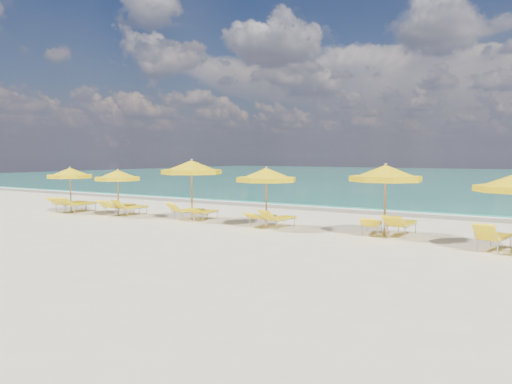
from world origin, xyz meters
The scene contains 21 objects.
ground_plane centered at (0.00, 0.00, 0.00)m, with size 120.00×120.00×0.00m, color beige.
ocean centered at (0.00, 48.00, 0.00)m, with size 120.00×80.00×0.30m, color #15775F.
wet_sand_band centered at (0.00, 7.40, 0.00)m, with size 120.00×2.60×0.01m, color tan.
foam_line centered at (0.00, 8.20, 0.00)m, with size 120.00×1.20×0.03m, color white.
whitecap_near centered at (-6.00, 17.00, 0.00)m, with size 14.00×0.36×0.05m, color white.
umbrella_0 centered at (-9.21, -0.57, 1.86)m, with size 2.74×2.74×2.18m.
umbrella_1 centered at (-6.16, -0.38, 1.81)m, with size 2.74×2.74×2.12m.
umbrella_2 centered at (-2.44, 0.30, 2.19)m, with size 2.57×2.57×2.57m.
umbrella_3 centered at (1.43, -0.04, 1.97)m, with size 2.30×2.30×2.31m.
umbrella_4 centered at (5.79, 0.45, 2.10)m, with size 2.99×2.99×2.46m.
lounger_0_left centered at (-9.57, -0.35, 0.24)m, with size 0.84×2.06×0.78m.
lounger_0_right centered at (-8.82, -0.37, 0.24)m, with size 0.80×2.01×0.82m.
lounger_1_left centered at (-6.51, 0.00, 0.23)m, with size 0.87×2.01×0.77m.
lounger_1_right centered at (-5.80, 0.13, 0.21)m, with size 0.71×1.77×0.78m.
lounger_2_left centered at (-2.83, 0.51, 0.21)m, with size 0.86×1.80×0.77m.
lounger_2_right centered at (-1.97, 0.57, 0.20)m, with size 0.69×1.75×0.62m.
lounger_3_left centered at (0.96, 0.45, 0.20)m, with size 0.57×1.70×0.61m.
lounger_3_right centered at (1.81, 0.33, 0.21)m, with size 0.79×1.76×0.76m.
lounger_4_left centered at (5.26, 0.71, 0.21)m, with size 0.90×1.81×0.69m.
lounger_4_right centered at (6.22, 0.92, 0.24)m, with size 0.69×2.02×0.82m.
lounger_5_left centered at (9.22, -0.27, 0.23)m, with size 0.89×1.84×0.88m.
Camera 1 is at (11.04, -15.91, 2.72)m, focal length 35.00 mm.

